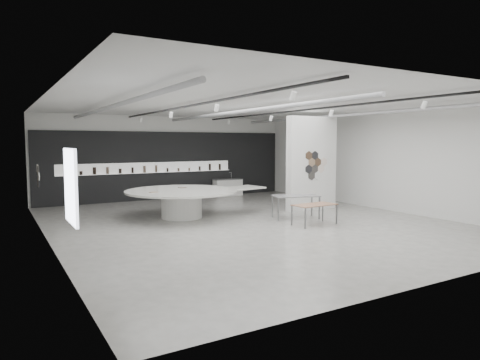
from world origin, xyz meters
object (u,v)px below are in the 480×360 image
partition_column (312,164)px  display_island (184,200)px  sample_table_wood (315,206)px  kitchen_counter (228,187)px  sample_table_stone (296,197)px

partition_column → display_island: bearing=170.7°
sample_table_wood → kitchen_counter: 8.08m
sample_table_wood → sample_table_stone: size_ratio=0.84×
partition_column → kitchen_counter: bearing=97.1°
partition_column → sample_table_stone: bearing=-144.3°
sample_table_stone → display_island: bearing=148.1°
display_island → sample_table_stone: display_island is taller
partition_column → display_island: partition_column is taller
sample_table_wood → partition_column: bearing=52.1°
kitchen_counter → partition_column: bearing=-81.0°
partition_column → kitchen_counter: partition_column is taller
partition_column → sample_table_wood: size_ratio=2.50×
display_island → sample_table_wood: (3.07, -3.28, -0.03)m
display_island → sample_table_stone: (3.28, -2.04, 0.09)m
sample_table_stone → sample_table_wood: bearing=-99.5°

